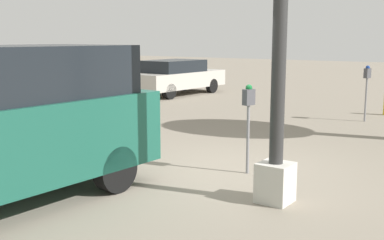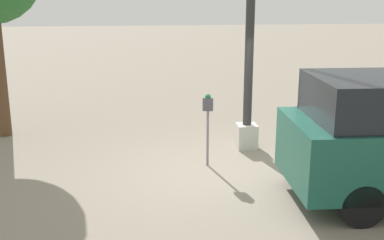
{
  "view_description": "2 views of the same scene",
  "coord_description": "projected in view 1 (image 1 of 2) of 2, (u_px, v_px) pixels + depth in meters",
  "views": [
    {
      "loc": [
        6.68,
        4.22,
        2.23
      ],
      "look_at": [
        0.23,
        -0.4,
        0.87
      ],
      "focal_mm": 45.0,
      "sensor_mm": 36.0,
      "label": 1
    },
    {
      "loc": [
        -1.51,
        -8.68,
        3.46
      ],
      "look_at": [
        -0.53,
        0.11,
        1.06
      ],
      "focal_mm": 45.0,
      "sensor_mm": 36.0,
      "label": 2
    }
  ],
  "objects": [
    {
      "name": "ground_plane",
      "position": [
        219.0,
        171.0,
        8.15
      ],
      "size": [
        80.0,
        80.0,
        0.0
      ],
      "primitive_type": "plane",
      "color": "gray"
    },
    {
      "name": "parking_meter_near",
      "position": [
        248.0,
        108.0,
        7.85
      ],
      "size": [
        0.22,
        0.15,
        1.49
      ],
      "rotation": [
        0.0,
        0.0,
        -0.24
      ],
      "color": "gray",
      "rests_on": "ground"
    },
    {
      "name": "parking_meter_far",
      "position": [
        367.0,
        80.0,
        12.83
      ],
      "size": [
        0.22,
        0.15,
        1.51
      ],
      "rotation": [
        0.0,
        0.0,
        -0.24
      ],
      "color": "gray",
      "rests_on": "ground"
    },
    {
      "name": "lamp_post",
      "position": [
        279.0,
        66.0,
        6.32
      ],
      "size": [
        0.44,
        0.44,
        5.19
      ],
      "color": "beige",
      "rests_on": "ground"
    },
    {
      "name": "car_distant",
      "position": [
        176.0,
        76.0,
        19.06
      ],
      "size": [
        4.42,
        1.87,
        1.38
      ],
      "rotation": [
        0.0,
        0.0,
        3.1
      ],
      "color": "#B7B2A8",
      "rests_on": "ground"
    }
  ]
}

